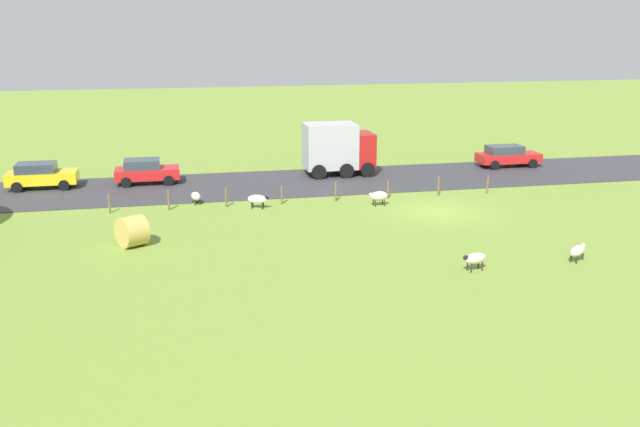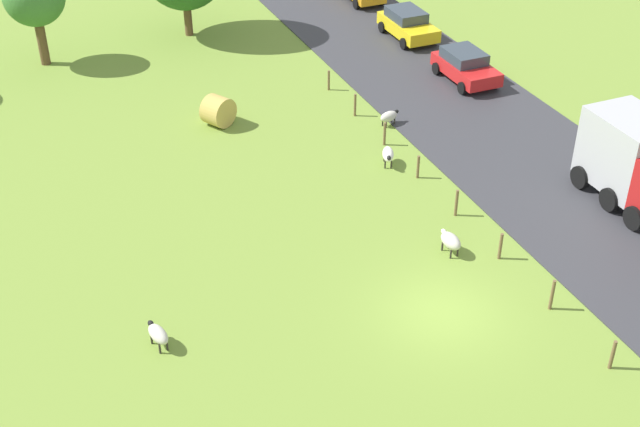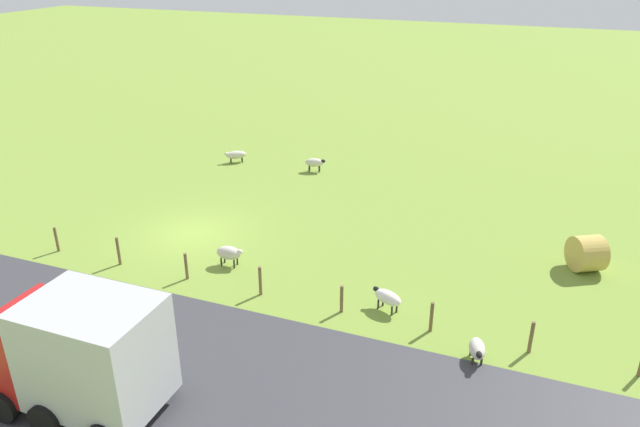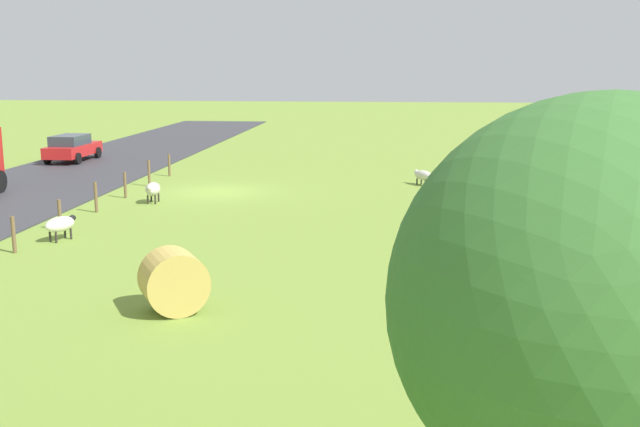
{
  "view_description": "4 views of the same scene",
  "coord_description": "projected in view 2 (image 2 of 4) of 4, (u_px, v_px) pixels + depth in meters",
  "views": [
    {
      "loc": [
        -35.12,
        14.25,
        10.0
      ],
      "look_at": [
        -4.95,
        7.75,
        1.65
      ],
      "focal_mm": 39.75,
      "sensor_mm": 36.0,
      "label": 1
    },
    {
      "loc": [
        -12.69,
        -19.16,
        18.97
      ],
      "look_at": [
        -2.21,
        5.39,
        1.33
      ],
      "focal_mm": 48.44,
      "sensor_mm": 36.0,
      "label": 2
    },
    {
      "loc": [
        20.35,
        13.87,
        11.89
      ],
      "look_at": [
        -2.23,
        5.14,
        0.87
      ],
      "focal_mm": 33.76,
      "sensor_mm": 36.0,
      "label": 3
    },
    {
      "loc": [
        -7.73,
        32.2,
        5.54
      ],
      "look_at": [
        -5.39,
        8.77,
        0.87
      ],
      "focal_mm": 42.61,
      "sensor_mm": 36.0,
      "label": 4
    }
  ],
  "objects": [
    {
      "name": "ground_plane",
      "position": [
        442.0,
        312.0,
        29.32
      ],
      "size": [
        160.0,
        160.0,
        0.0
      ],
      "primitive_type": "plane",
      "color": "olive"
    },
    {
      "name": "sheep_1",
      "position": [
        389.0,
        116.0,
        40.49
      ],
      "size": [
        1.1,
        0.7,
        0.7
      ],
      "color": "beige",
      "rests_on": "ground_plane"
    },
    {
      "name": "sheep_2",
      "position": [
        451.0,
        241.0,
        31.87
      ],
      "size": [
        0.62,
        1.14,
        0.84
      ],
      "color": "beige",
      "rests_on": "ground_plane"
    },
    {
      "name": "sheep_3",
      "position": [
        388.0,
        154.0,
        37.33
      ],
      "size": [
        0.88,
        1.24,
        0.77
      ],
      "color": "white",
      "rests_on": "ground_plane"
    },
    {
      "name": "sheep_4",
      "position": [
        158.0,
        334.0,
        27.6
      ],
      "size": [
        0.7,
        1.18,
        0.77
      ],
      "color": "beige",
      "rests_on": "ground_plane"
    },
    {
      "name": "hay_bale_0",
      "position": [
        218.0,
        111.0,
        40.38
      ],
      "size": [
        1.78,
        1.65,
        1.43
      ],
      "primitive_type": "cylinder",
      "rotation": [
        1.57,
        0.0,
        0.52
      ],
      "color": "tan",
      "rests_on": "ground_plane"
    },
    {
      "name": "fence_post_0",
      "position": [
        613.0,
        355.0,
        26.76
      ],
      "size": [
        0.12,
        0.12,
        1.1
      ],
      "primitive_type": "cylinder",
      "color": "brown",
      "rests_on": "ground_plane"
    },
    {
      "name": "fence_post_1",
      "position": [
        552.0,
        295.0,
        29.15
      ],
      "size": [
        0.12,
        0.12,
        1.2
      ],
      "primitive_type": "cylinder",
      "color": "brown",
      "rests_on": "ground_plane"
    },
    {
      "name": "fence_post_2",
      "position": [
        501.0,
        246.0,
        31.59
      ],
      "size": [
        0.12,
        0.12,
        1.1
      ],
      "primitive_type": "cylinder",
      "color": "brown",
      "rests_on": "ground_plane"
    },
    {
      "name": "fence_post_3",
      "position": [
        456.0,
        203.0,
        33.99
      ],
      "size": [
        0.12,
        0.12,
        1.16
      ],
      "primitive_type": "cylinder",
      "color": "brown",
      "rests_on": "ground_plane"
    },
    {
      "name": "fence_post_4",
      "position": [
        418.0,
        167.0,
        36.43
      ],
      "size": [
        0.12,
        0.12,
        1.05
      ],
      "primitive_type": "cylinder",
      "color": "brown",
      "rests_on": "ground_plane"
    },
    {
      "name": "fence_post_5",
      "position": [
        385.0,
        134.0,
        38.83
      ],
      "size": [
        0.12,
        0.12,
        1.11
      ],
      "primitive_type": "cylinder",
      "color": "brown",
      "rests_on": "ground_plane"
    },
    {
      "name": "fence_post_6",
      "position": [
        355.0,
        105.0,
        41.23
      ],
      "size": [
        0.12,
        0.12,
        1.14
      ],
      "primitive_type": "cylinder",
      "color": "brown",
      "rests_on": "ground_plane"
    },
    {
      "name": "fence_post_7",
      "position": [
        329.0,
        80.0,
        43.67
      ],
      "size": [
        0.12,
        0.12,
        1.05
      ],
      "primitive_type": "cylinder",
      "color": "brown",
      "rests_on": "ground_plane"
    },
    {
      "name": "truck_0",
      "position": [
        636.0,
        160.0,
        34.21
      ],
      "size": [
        2.78,
        4.6,
        3.46
      ],
      "color": "#B21919",
      "rests_on": "road_strip"
    },
    {
      "name": "car_2",
      "position": [
        466.0,
        66.0,
        44.36
      ],
      "size": [
        2.16,
        4.0,
        1.55
      ],
      "color": "red",
      "rests_on": "road_strip"
    },
    {
      "name": "car_3",
      "position": [
        408.0,
        24.0,
        49.21
      ],
      "size": [
        2.15,
        4.17,
        1.58
      ],
      "color": "yellow",
      "rests_on": "road_strip"
    }
  ]
}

